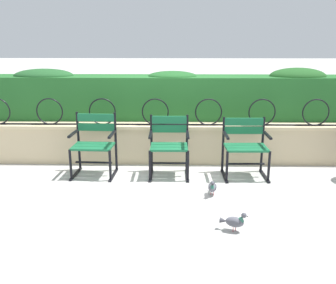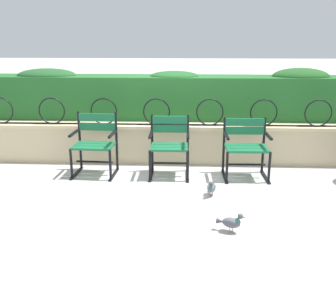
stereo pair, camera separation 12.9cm
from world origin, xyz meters
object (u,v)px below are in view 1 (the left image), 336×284
Objects in this scene: park_chair_left at (94,143)px; park_chair_right at (245,145)px; park_chair_centre at (169,144)px; pigeon_near_chairs at (234,221)px; pigeon_far_side at (212,187)px.

park_chair_left is 1.07× the size of park_chair_right.
park_chair_left reaches higher than park_chair_centre.
park_chair_left is 2.49m from pigeon_near_chairs.
pigeon_far_side is at bearing 98.38° from pigeon_near_chairs.
park_chair_centre is 1.00m from pigeon_far_side.
pigeon_near_chairs is at bearing -67.47° from park_chair_centre.
pigeon_far_side is at bearing -53.09° from park_chair_centre.
park_chair_centre is at bearing 112.53° from pigeon_near_chairs.
park_chair_centre reaches higher than pigeon_near_chairs.
park_chair_right reaches higher than pigeon_far_side.
park_chair_centre is 1.08m from park_chair_right.
pigeon_far_side is at bearing -24.86° from park_chair_left.
park_chair_left reaches higher than park_chair_right.
park_chair_centre is 1.03× the size of park_chair_right.
park_chair_left is 2.17m from park_chair_right.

